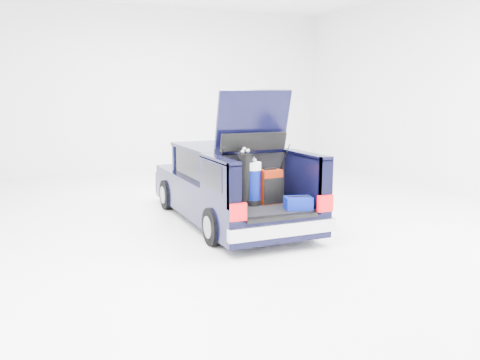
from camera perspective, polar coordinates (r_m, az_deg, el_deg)
name	(u,v)px	position (r m, az deg, el deg)	size (l,w,h in m)	color
ground	(230,221)	(9.74, -1.16, -4.62)	(14.00, 14.00, 0.00)	white
car	(228,185)	(9.69, -1.41, -0.62)	(1.87, 4.65, 2.47)	black
red_suitcase	(270,187)	(8.45, 3.43, -0.76)	(0.38, 0.27, 0.60)	#6D1403
black_golf_bag	(245,179)	(8.29, 0.60, 0.07)	(0.35, 0.36, 0.94)	black
blue_golf_bag	(254,183)	(8.29, 1.54, -0.36)	(0.29, 0.29, 0.81)	black
blue_duffel	(298,203)	(8.08, 6.56, -2.59)	(0.48, 0.37, 0.22)	#040F68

